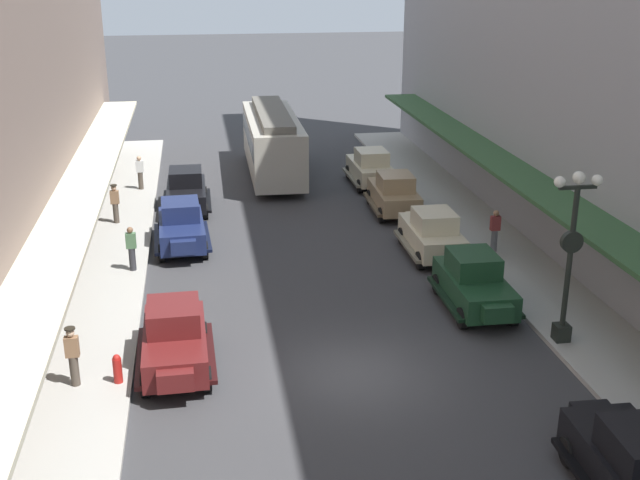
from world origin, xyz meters
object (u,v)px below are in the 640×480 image
Objects in this scene: parked_car_1 at (181,225)px; pedestrian_4 at (131,248)px; parked_car_2 at (432,232)px; parked_car_5 at (474,281)px; parked_car_0 at (186,190)px; parked_car_7 at (637,464)px; parked_car_4 at (370,167)px; pedestrian_2 at (140,172)px; parked_car_6 at (175,337)px; pedestrian_5 at (73,356)px; parked_car_3 at (394,192)px; pedestrian_1 at (495,230)px; pedestrian_3 at (115,203)px; streetcar at (273,140)px; fire_hydrant at (117,368)px; lamp_post_with_clock at (571,250)px.

pedestrian_4 is at bearing -124.77° from parked_car_1.
parked_car_2 is 4.89m from parked_car_5.
parked_car_7 is at bearing -67.22° from parked_car_0.
parked_car_5 is (0.16, -14.96, 0.00)m from parked_car_4.
pedestrian_2 is at bearing 177.45° from parked_car_4.
parked_car_2 is (9.46, -2.37, 0.00)m from parked_car_1.
parked_car_1 is at bearing 89.33° from parked_car_6.
parked_car_0 is 2.55× the size of pedestrian_5.
parked_car_3 is 12.45m from pedestrian_2.
pedestrian_1 is (2.38, -0.30, 0.05)m from parked_car_2.
parked_car_5 is 12.13m from pedestrian_4.
pedestrian_3 is (-12.04, -4.60, 0.07)m from parked_car_4.
pedestrian_1 is 0.98× the size of pedestrian_5.
parked_car_1 is 1.00× the size of parked_car_7.
parked_car_3 is at bearing -56.38° from streetcar.
fire_hydrant is (-11.05, -3.38, -0.38)m from parked_car_5.
pedestrian_4 is at bearing 102.61° from parked_car_6.
streetcar is 5.87× the size of pedestrian_1.
pedestrian_3 is (-1.15, 13.75, 0.45)m from fire_hydrant.
parked_car_3 reaches higher than pedestrian_3.
lamp_post_with_clock is at bearing -54.06° from parked_car_0.
lamp_post_with_clock reaches higher than pedestrian_4.
parked_car_4 is 15.01m from pedestrian_4.
pedestrian_4 is at bearing -79.59° from pedestrian_3.
pedestrian_1 is (2.52, -5.76, 0.05)m from parked_car_3.
parked_car_0 is 15.81m from pedestrian_5.
lamp_post_with_clock is at bearing -95.47° from pedestrian_1.
parked_car_0 is at bearing 75.45° from pedestrian_4.
parked_car_7 is (9.47, -17.18, 0.00)m from parked_car_1.
parked_car_7 is (0.15, -20.26, 0.00)m from parked_car_3.
parked_car_6 is at bearing -149.21° from pedestrian_1.
parked_car_5 is 5.21× the size of fire_hydrant.
parked_car_5 reaches higher than pedestrian_1.
pedestrian_1 is (2.58, -10.38, 0.05)m from parked_car_4.
parked_car_0 is 23.98m from parked_car_7.
parked_car_3 is 17.57m from fire_hydrant.
pedestrian_3 is (-12.10, 0.02, 0.07)m from parked_car_3.
parked_car_2 is at bearing -68.89° from streetcar.
pedestrian_2 is (-11.44, 15.47, 0.05)m from parked_car_5.
pedestrian_1 is (7.21, -12.82, -0.91)m from streetcar.
lamp_post_with_clock reaches higher than parked_car_6.
parked_car_1 and parked_car_6 have the same top height.
pedestrian_5 is at bearing -96.95° from pedestrian_4.
pedestrian_5 is at bearing -131.36° from parked_car_3.
pedestrian_2 is 18.83m from pedestrian_5.
parked_car_3 is 1.00× the size of parked_car_6.
parked_car_4 is 5.32m from streetcar.
parked_car_0 is 3.48m from pedestrian_3.
pedestrian_4 is at bearing -104.55° from parked_car_0.
pedestrian_3 is (-0.75, -5.10, 0.02)m from pedestrian_2.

